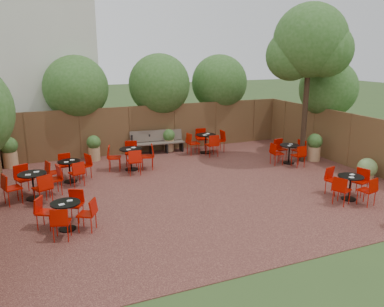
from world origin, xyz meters
name	(u,v)px	position (x,y,z in m)	size (l,w,h in m)	color
ground	(202,187)	(0.00, 0.00, 0.00)	(80.00, 80.00, 0.00)	#354F23
courtyard_paving	(202,187)	(0.00, 0.00, 0.01)	(12.00, 10.00, 0.02)	#351815
fence_back	(154,129)	(0.00, 5.00, 1.00)	(12.00, 0.08, 2.00)	#54331F
fence_right	(349,140)	(6.00, 0.00, 1.00)	(0.08, 10.00, 2.00)	#54331F
neighbour_building	(31,56)	(-4.50, 8.00, 4.00)	(5.00, 4.00, 8.00)	beige
overhang_foliage	(132,93)	(-1.36, 3.19, 2.75)	(15.62, 10.66, 2.67)	#2C551B
courtyard_tree	(310,46)	(4.83, 1.18, 4.39)	(2.82, 2.72, 5.90)	black
park_bench_left	(149,142)	(-0.32, 4.63, 0.52)	(1.59, 0.62, 0.96)	brown
park_bench_right	(166,141)	(0.41, 4.63, 0.50)	(1.53, 0.58, 0.93)	brown
bistro_tables	(167,166)	(-0.75, 1.16, 0.46)	(10.72, 8.08, 0.92)	black
planters	(143,146)	(-0.86, 3.68, 0.59)	(11.58, 4.24, 1.14)	tan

